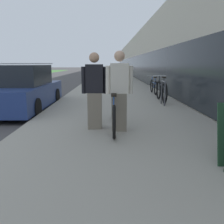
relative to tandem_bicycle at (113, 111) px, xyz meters
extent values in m
cube|color=gray|center=(0.22, 19.54, -0.44)|extent=(4.70, 70.00, 0.15)
cube|color=beige|center=(7.63, 27.54, 1.75)|extent=(10.00, 70.00, 4.53)
cube|color=#1E2328|center=(2.67, 27.54, 0.74)|extent=(0.10, 63.00, 2.20)
torus|color=black|center=(0.00, 0.97, -0.03)|extent=(0.06, 0.67, 0.67)
torus|color=black|center=(0.00, -0.95, -0.03)|extent=(0.06, 0.67, 0.67)
cylinder|color=#2D56A8|center=(0.00, 0.01, 0.17)|extent=(0.04, 1.63, 0.04)
cylinder|color=#2D56A8|center=(0.00, -0.37, 0.08)|extent=(0.04, 0.97, 0.31)
cylinder|color=#2D56A8|center=(0.00, -0.60, 0.31)|extent=(0.03, 0.03, 0.28)
cube|color=black|center=(0.00, -0.60, 0.45)|extent=(0.11, 0.22, 0.05)
cylinder|color=#2D56A8|center=(0.00, 0.82, 0.32)|extent=(0.03, 0.03, 0.29)
cylinder|color=silver|center=(0.00, 0.82, 0.46)|extent=(0.52, 0.03, 0.03)
cube|color=#756B5B|center=(0.12, -0.33, 0.04)|extent=(0.31, 0.22, 0.81)
cube|color=beige|center=(0.12, -0.33, 0.76)|extent=(0.38, 0.22, 0.62)
cylinder|color=beige|center=(-0.12, -0.33, 0.73)|extent=(0.10, 0.10, 0.59)
cylinder|color=beige|center=(0.36, -0.33, 0.73)|extent=(0.10, 0.10, 0.59)
sphere|color=tan|center=(0.12, -0.33, 1.22)|extent=(0.22, 0.22, 0.22)
cube|color=#756B5B|center=(-0.41, -0.14, 0.04)|extent=(0.31, 0.22, 0.80)
cube|color=black|center=(-0.41, -0.14, 0.74)|extent=(0.37, 0.22, 0.61)
cylinder|color=black|center=(-0.65, -0.14, 0.71)|extent=(0.10, 0.10, 0.58)
cylinder|color=black|center=(-0.18, -0.14, 0.71)|extent=(0.10, 0.10, 0.58)
sphere|color=tan|center=(-0.41, -0.14, 1.19)|extent=(0.22, 0.22, 0.22)
cylinder|color=#4C4C51|center=(1.79, 2.81, 0.05)|extent=(0.05, 0.05, 0.82)
cylinder|color=#4C4C51|center=(1.79, 3.36, 0.05)|extent=(0.05, 0.05, 0.82)
cylinder|color=#4C4C51|center=(1.79, 3.08, 0.46)|extent=(0.05, 0.55, 0.05)
torus|color=black|center=(1.91, 4.49, 0.02)|extent=(0.06, 0.77, 0.77)
torus|color=black|center=(1.91, 3.37, 0.02)|extent=(0.06, 0.77, 0.77)
cylinder|color=black|center=(1.91, 3.93, 0.26)|extent=(0.04, 0.95, 0.04)
cylinder|color=black|center=(1.91, 3.71, 0.15)|extent=(0.04, 0.58, 0.35)
cylinder|color=black|center=(1.91, 3.57, 0.41)|extent=(0.03, 0.03, 0.32)
cube|color=black|center=(1.91, 3.57, 0.57)|extent=(0.11, 0.22, 0.05)
cylinder|color=black|center=(1.91, 4.40, 0.42)|extent=(0.03, 0.03, 0.34)
cylinder|color=silver|center=(1.91, 4.40, 0.59)|extent=(0.52, 0.03, 0.03)
torus|color=black|center=(2.05, 6.99, -0.03)|extent=(0.05, 0.66, 0.66)
torus|color=black|center=(2.05, 5.91, -0.03)|extent=(0.05, 0.66, 0.66)
cylinder|color=#2D56A8|center=(2.05, 6.45, 0.17)|extent=(0.04, 0.92, 0.04)
cylinder|color=#2D56A8|center=(2.05, 6.24, 0.07)|extent=(0.04, 0.56, 0.30)
cylinder|color=#2D56A8|center=(2.05, 6.11, 0.30)|extent=(0.03, 0.03, 0.27)
cube|color=black|center=(2.05, 6.11, 0.44)|extent=(0.11, 0.22, 0.05)
cylinder|color=#2D56A8|center=(2.05, 6.91, 0.31)|extent=(0.03, 0.03, 0.29)
cylinder|color=silver|center=(2.05, 6.91, 0.45)|extent=(0.52, 0.03, 0.03)
cube|color=navy|center=(-3.12, 2.98, 0.00)|extent=(1.89, 4.65, 0.72)
cube|color=#1E2328|center=(-3.12, 2.98, 0.69)|extent=(1.62, 2.32, 0.66)
cylinder|color=silver|center=(-3.12, 3.49, 1.07)|extent=(2.01, 0.04, 0.04)
cylinder|color=silver|center=(-3.12, 2.47, 1.07)|extent=(2.01, 0.04, 0.04)
cylinder|color=black|center=(-4.00, 4.38, -0.21)|extent=(0.22, 0.60, 0.60)
cylinder|color=black|center=(-2.24, 4.38, -0.21)|extent=(0.22, 0.60, 0.60)
cylinder|color=black|center=(-2.24, 1.59, -0.21)|extent=(0.22, 0.60, 0.60)
camera|label=1|loc=(-0.09, -5.57, 1.06)|focal=40.00mm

